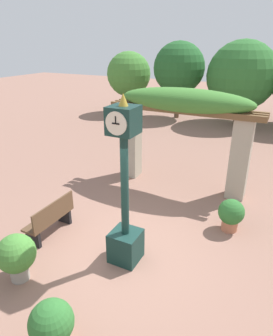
{
  "coord_description": "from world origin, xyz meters",
  "views": [
    {
      "loc": [
        2.67,
        -4.66,
        4.27
      ],
      "look_at": [
        0.17,
        0.29,
        1.91
      ],
      "focal_mm": 32.0,
      "sensor_mm": 36.0,
      "label": 1
    }
  ],
  "objects_px": {
    "potted_plant_far_left": "(231,214)",
    "potted_plant_near_right": "(52,325)",
    "park_bench": "(51,219)",
    "pedestal_clock": "(125,202)",
    "potted_plant_near_left": "(16,255)"
  },
  "relations": [
    {
      "from": "potted_plant_far_left",
      "to": "potted_plant_near_right",
      "type": "bearing_deg",
      "value": -112.42
    },
    {
      "from": "potted_plant_far_left",
      "to": "park_bench",
      "type": "bearing_deg",
      "value": -150.84
    },
    {
      "from": "pedestal_clock",
      "to": "potted_plant_near_left",
      "type": "height_order",
      "value": "pedestal_clock"
    },
    {
      "from": "potted_plant_near_left",
      "to": "pedestal_clock",
      "type": "bearing_deg",
      "value": 42.53
    },
    {
      "from": "potted_plant_near_left",
      "to": "park_bench",
      "type": "height_order",
      "value": "potted_plant_near_left"
    },
    {
      "from": "potted_plant_near_right",
      "to": "potted_plant_far_left",
      "type": "xyz_separation_m",
      "value": [
        1.77,
        4.29,
        0.02
      ]
    },
    {
      "from": "pedestal_clock",
      "to": "potted_plant_near_left",
      "type": "xyz_separation_m",
      "value": [
        -1.56,
        -1.43,
        -0.81
      ]
    },
    {
      "from": "pedestal_clock",
      "to": "potted_plant_near_left",
      "type": "relative_size",
      "value": 3.57
    },
    {
      "from": "potted_plant_near_left",
      "to": "potted_plant_near_right",
      "type": "height_order",
      "value": "potted_plant_near_left"
    },
    {
      "from": "pedestal_clock",
      "to": "potted_plant_near_right",
      "type": "xyz_separation_m",
      "value": [
        -0.02,
        -2.22,
        -0.94
      ]
    },
    {
      "from": "park_bench",
      "to": "potted_plant_near_right",
      "type": "bearing_deg",
      "value": 41.85
    },
    {
      "from": "park_bench",
      "to": "potted_plant_near_left",
      "type": "bearing_deg",
      "value": 17.23
    },
    {
      "from": "potted_plant_far_left",
      "to": "park_bench",
      "type": "distance_m",
      "value": 4.29
    },
    {
      "from": "potted_plant_near_left",
      "to": "potted_plant_far_left",
      "type": "height_order",
      "value": "potted_plant_near_left"
    },
    {
      "from": "pedestal_clock",
      "to": "potted_plant_near_left",
      "type": "distance_m",
      "value": 2.26
    }
  ]
}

